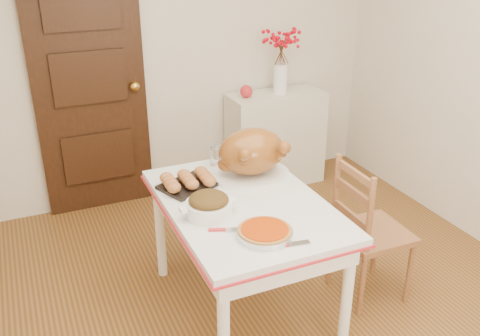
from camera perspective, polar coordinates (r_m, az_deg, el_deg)
name	(u,v)px	position (r m, az deg, el deg)	size (l,w,h in m)	color
floor	(289,327)	(3.25, 5.27, -16.71)	(3.50, 4.00, 0.00)	#563210
wall_back	(175,48)	(4.38, -7.06, 12.72)	(3.50, 0.00, 2.50)	beige
door_back	(90,85)	(4.26, -15.90, 8.58)	(0.85, 0.06, 2.06)	#35180D
sideboard	(275,139)	(4.72, 3.83, 3.16)	(0.83, 0.37, 0.83)	beige
kitchen_table	(243,257)	(3.14, 0.38, -9.61)	(0.86, 1.25, 0.75)	silver
chair_oak	(373,230)	(3.34, 14.16, -6.46)	(0.40, 0.40, 0.91)	#92633E
berry_vase	(281,63)	(4.53, 4.43, 11.21)	(0.27, 0.27, 0.52)	white
apple	(246,91)	(4.45, 0.68, 8.26)	(0.11, 0.11, 0.11)	red
turkey_platter	(252,154)	(3.16, 1.27, 1.50)	(0.47, 0.38, 0.30)	#9B521C
pumpkin_pie	(265,231)	(2.61, 2.69, -6.82)	(0.28, 0.28, 0.06)	#AD2E01
stuffing_dish	(209,205)	(2.78, -3.38, -4.01)	(0.31, 0.25, 0.12)	#492F0F
rolls_tray	(188,181)	(3.09, -5.64, -1.38)	(0.30, 0.24, 0.08)	#B0642E
pie_server	(289,245)	(2.56, 5.35, -8.22)	(0.21, 0.06, 0.01)	silver
carving_knife	(233,229)	(2.67, -0.80, -6.62)	(0.24, 0.06, 0.01)	silver
drinking_glass	(216,156)	(3.36, -2.65, 1.30)	(0.07, 0.07, 0.12)	white
shaker_pair	(252,152)	(3.46, 1.32, 1.75)	(0.09, 0.04, 0.09)	white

